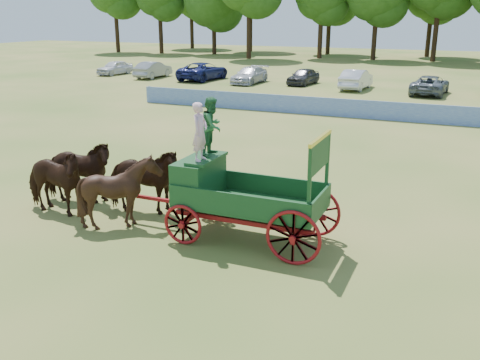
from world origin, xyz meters
name	(u,v)px	position (x,y,z in m)	size (l,w,h in m)	color
ground	(218,228)	(0.00, 0.00, 0.00)	(160.00, 160.00, 0.00)	olive
horse_lead_left	(53,181)	(-4.98, -0.94, 1.03)	(1.11, 2.44, 2.06)	#331A0E
horse_lead_right	(78,172)	(-4.98, 0.16, 1.03)	(1.11, 2.44, 2.06)	#331A0E
horse_wheel_left	(120,192)	(-2.58, -0.94, 1.03)	(1.67, 1.87, 2.06)	#331A0E
horse_wheel_right	(142,181)	(-2.58, 0.16, 1.03)	(1.11, 2.44, 2.06)	#331A0E
farm_dray	(225,178)	(0.38, -0.36, 1.62)	(6.00, 2.00, 3.70)	maroon
sponsor_banner	(337,107)	(-1.00, 18.00, 0.53)	(26.00, 0.08, 1.05)	#2144B4
parked_cars	(419,83)	(2.35, 29.88, 0.73)	(55.67, 7.25, 1.57)	silver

